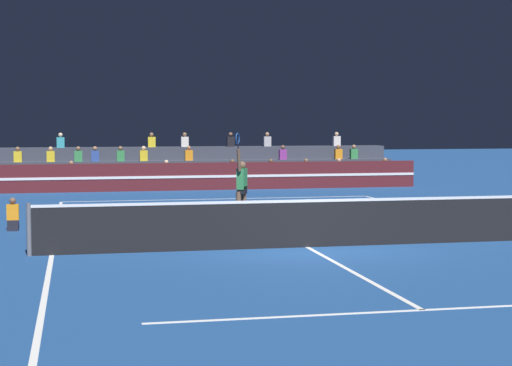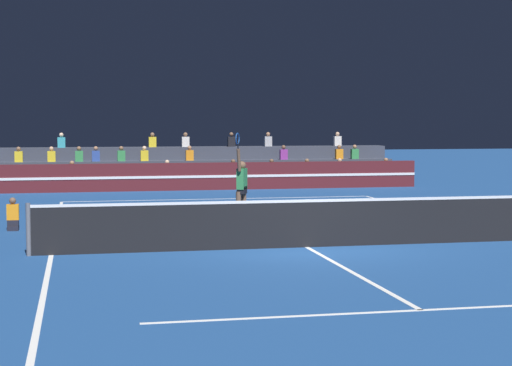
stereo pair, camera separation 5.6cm
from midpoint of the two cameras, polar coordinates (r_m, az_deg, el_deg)
ground_plane at (r=18.97m, az=3.35°, el=-4.30°), size 120.00×120.00×0.00m
court_lines at (r=18.97m, az=3.35°, el=-4.29°), size 11.10×23.90×0.01m
tennis_net at (r=18.90m, az=3.35°, el=-2.67°), size 12.00×0.10×1.10m
sponsor_banner_wall at (r=34.46m, az=-3.64°, el=0.44°), size 18.00×0.26×1.10m
bleacher_stand at (r=36.96m, az=-4.21°, el=0.85°), size 17.44×2.85×2.28m
ball_kid_courtside at (r=22.63m, az=-15.97°, el=-2.23°), size 0.30×0.36×0.84m
tennis_player at (r=22.86m, az=-1.04°, el=-0.35°), size 0.52×0.76×2.50m
tennis_ball at (r=25.42m, az=6.95°, el=-2.08°), size 0.07×0.07×0.07m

